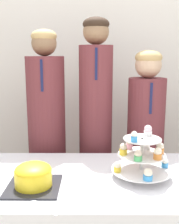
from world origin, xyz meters
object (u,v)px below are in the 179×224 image
Objects in this scene: student_1 at (96,131)px; round_cake at (33,176)px; cake_knife at (32,199)px; student_0 at (47,138)px; cupcake_stand at (142,155)px; student_2 at (145,146)px.

round_cake is at bearing -114.79° from student_1.
cake_knife is 0.86m from student_0.
round_cake reaches higher than cake_knife.
cupcake_stand reaches higher than round_cake.
cake_knife is 0.63m from cupcake_stand.
cupcake_stand is (0.57, 0.25, 0.13)m from cake_knife.
cupcake_stand is 0.20× the size of student_1.
student_2 reaches higher than cake_knife.
round_cake is 1.27× the size of cake_knife.
student_2 is (0.76, -0.00, -0.07)m from student_0.
student_2 is at bearing -0.00° from student_1.
cupcake_stand is at bearing -67.48° from student_1.
cupcake_stand is at bearing -43.88° from student_0.
student_1 is 0.40m from student_2.
round_cake is at bearing -134.75° from student_2.
cupcake_stand is 0.65m from student_1.
student_1 is at bearing -0.00° from student_0.
cake_knife is at bearing -129.43° from student_2.
round_cake is 0.18× the size of student_0.
student_1 reaches higher than round_cake.
student_1 is 1.16× the size of student_2.
round_cake is 1.02m from student_2.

